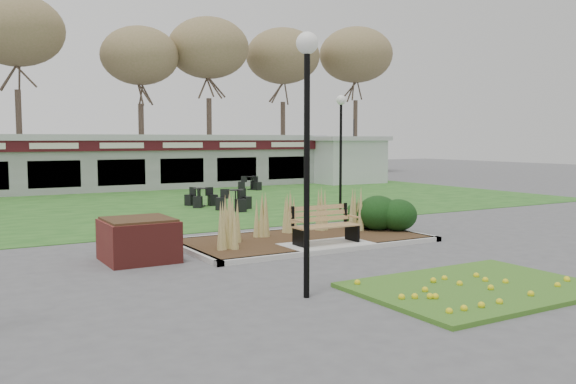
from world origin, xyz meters
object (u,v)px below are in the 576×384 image
lamp_post_far_right (341,127)px  lamp_post_near_right (307,106)px  park_bench (324,224)px  bistro_set_c (251,185)px  bistro_set_b (200,200)px  bistro_set_d (236,203)px  patio_umbrella (354,154)px  service_hut (346,159)px  food_pavilion (114,162)px  brick_planter (139,239)px

lamp_post_far_right → lamp_post_near_right: bearing=-128.0°
park_bench → lamp_post_near_right: lamp_post_near_right is taller
park_bench → bistro_set_c: (6.18, 16.13, -0.34)m
bistro_set_b → bistro_set_d: 2.02m
bistro_set_c → patio_umbrella: 8.16m
service_hut → bistro_set_b: service_hut is taller
bistro_set_c → lamp_post_near_right: bearing=-114.5°
lamp_post_far_right → bistro_set_c: size_ratio=3.34×
park_bench → lamp_post_near_right: bearing=-127.4°
service_hut → park_bench: bearing=-127.3°
food_pavilion → service_hut: (13.50, -1.96, -0.03)m
bistro_set_b → bistro_set_c: bearing=48.6°
brick_planter → service_hut: bearing=43.5°
lamp_post_near_right → service_hut: bearing=52.7°
service_hut → patio_umbrella: (0.54, 0.00, 0.31)m
lamp_post_near_right → lamp_post_far_right: size_ratio=1.04×
food_pavilion → service_hut: 13.64m
bistro_set_b → park_bench: bearing=-94.9°
lamp_post_far_right → bistro_set_d: size_ratio=2.97×
lamp_post_near_right → lamp_post_far_right: bearing=52.0°
brick_planter → patio_umbrella: patio_umbrella is taller
service_hut → bistro_set_c: 7.59m
bistro_set_c → patio_umbrella: patio_umbrella is taller
bistro_set_d → patio_umbrella: bearing=37.4°
food_pavilion → bistro_set_b: bearing=-84.9°
bistro_set_c → bistro_set_d: bistro_set_d is taller
park_bench → bistro_set_b: (0.87, 10.09, -0.33)m
park_bench → service_hut: size_ratio=0.39×
brick_planter → food_pavilion: 19.49m
park_bench → bistro_set_d: (1.50, 8.18, -0.31)m
food_pavilion → lamp_post_near_right: size_ratio=5.56×
park_bench → bistro_set_c: size_ratio=1.33×
park_bench → patio_umbrella: (14.04, 17.75, 1.17)m
brick_planter → food_pavilion: size_ratio=0.06×
lamp_post_near_right → bistro_set_d: size_ratio=3.08×
bistro_set_b → bistro_set_d: bistro_set_d is taller
park_bench → food_pavilion: size_ratio=0.07×
park_bench → food_pavilion: food_pavilion is taller
service_hut → lamp_post_far_right: 14.85m
food_pavilion → patio_umbrella: 14.17m
food_pavilion → patio_umbrella: food_pavilion is taller
lamp_post_near_right → lamp_post_far_right: lamp_post_near_right is taller
lamp_post_near_right → bistro_set_c: (9.06, 19.87, -2.97)m
bistro_set_d → food_pavilion: bearing=97.4°
food_pavilion → bistro_set_c: 7.25m
brick_planter → patio_umbrella: bearing=42.7°
food_pavilion → bistro_set_b: 9.74m
bistro_set_d → bistro_set_b: bearing=108.3°
lamp_post_near_right → patio_umbrella: size_ratio=1.60×
bistro_set_b → lamp_post_far_right: bearing=-47.6°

